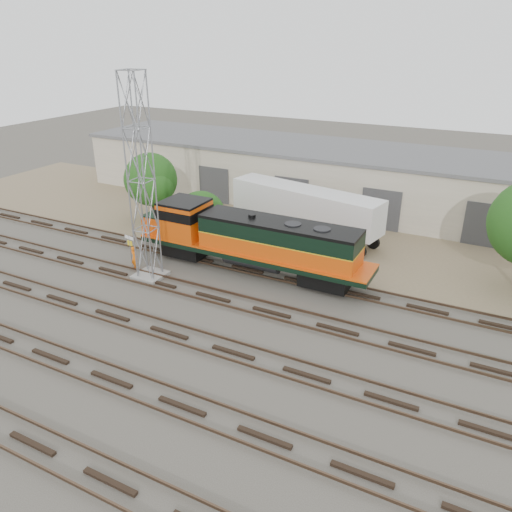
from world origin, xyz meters
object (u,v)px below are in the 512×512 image
at_px(signal_tower, 142,184).
at_px(worker, 134,258).
at_px(locomotive, 248,239).
at_px(semi_trailer, 308,207).

relative_size(signal_tower, worker, 7.93).
relative_size(locomotive, signal_tower, 1.28).
bearing_deg(semi_trailer, signal_tower, -108.32).
bearing_deg(semi_trailer, locomotive, -87.47).
height_order(signal_tower, semi_trailer, signal_tower).
relative_size(signal_tower, semi_trailer, 1.01).
xyz_separation_m(signal_tower, worker, (-1.70, 0.51, -5.54)).
bearing_deg(locomotive, signal_tower, -144.58).
xyz_separation_m(locomotive, signal_tower, (-5.40, -3.84, 4.06)).
distance_m(worker, semi_trailer, 13.90).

